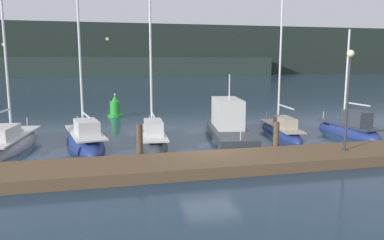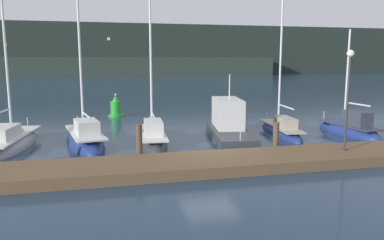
{
  "view_description": "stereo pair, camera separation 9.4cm",
  "coord_description": "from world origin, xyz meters",
  "px_view_note": "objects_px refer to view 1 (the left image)",
  "views": [
    {
      "loc": [
        -4.72,
        -16.18,
        4.47
      ],
      "look_at": [
        0.0,
        3.7,
        1.2
      ],
      "focal_mm": 35.0,
      "sensor_mm": 36.0,
      "label": 1
    },
    {
      "loc": [
        -4.63,
        -16.2,
        4.47
      ],
      "look_at": [
        0.0,
        3.7,
        1.2
      ],
      "focal_mm": 35.0,
      "sensor_mm": 36.0,
      "label": 2
    }
  ],
  "objects_px": {
    "channel_buoy": "(115,108)",
    "dock_lamppost": "(349,85)",
    "sailboat_berth_6": "(349,132)",
    "sailboat_berth_1": "(8,146)",
    "sailboat_berth_3": "(153,141)",
    "motorboat_berth_4": "(229,131)",
    "sailboat_berth_2": "(85,143)",
    "sailboat_berth_5": "(281,131)"
  },
  "relations": [
    {
      "from": "sailboat_berth_1",
      "to": "sailboat_berth_3",
      "type": "relative_size",
      "value": 1.04
    },
    {
      "from": "motorboat_berth_4",
      "to": "dock_lamppost",
      "type": "distance_m",
      "value": 7.38
    },
    {
      "from": "motorboat_berth_4",
      "to": "channel_buoy",
      "type": "distance_m",
      "value": 11.77
    },
    {
      "from": "sailboat_berth_3",
      "to": "sailboat_berth_6",
      "type": "xyz_separation_m",
      "value": [
        12.02,
        -0.12,
        -0.01
      ]
    },
    {
      "from": "sailboat_berth_1",
      "to": "sailboat_berth_5",
      "type": "bearing_deg",
      "value": 0.84
    },
    {
      "from": "sailboat_berth_2",
      "to": "motorboat_berth_4",
      "type": "height_order",
      "value": "sailboat_berth_2"
    },
    {
      "from": "sailboat_berth_2",
      "to": "sailboat_berth_3",
      "type": "relative_size",
      "value": 0.9
    },
    {
      "from": "sailboat_berth_2",
      "to": "sailboat_berth_6",
      "type": "relative_size",
      "value": 1.25
    },
    {
      "from": "sailboat_berth_3",
      "to": "dock_lamppost",
      "type": "bearing_deg",
      "value": -33.59
    },
    {
      "from": "sailboat_berth_6",
      "to": "channel_buoy",
      "type": "relative_size",
      "value": 3.83
    },
    {
      "from": "sailboat_berth_2",
      "to": "sailboat_berth_3",
      "type": "xyz_separation_m",
      "value": [
        3.54,
        -0.42,
        0.02
      ]
    },
    {
      "from": "channel_buoy",
      "to": "sailboat_berth_1",
      "type": "bearing_deg",
      "value": -120.52
    },
    {
      "from": "sailboat_berth_6",
      "to": "channel_buoy",
      "type": "distance_m",
      "value": 17.3
    },
    {
      "from": "sailboat_berth_3",
      "to": "sailboat_berth_5",
      "type": "relative_size",
      "value": 1.08
    },
    {
      "from": "sailboat_berth_6",
      "to": "channel_buoy",
      "type": "height_order",
      "value": "sailboat_berth_6"
    },
    {
      "from": "dock_lamppost",
      "to": "sailboat_berth_3",
      "type": "bearing_deg",
      "value": 146.41
    },
    {
      "from": "motorboat_berth_4",
      "to": "sailboat_berth_5",
      "type": "distance_m",
      "value": 3.61
    },
    {
      "from": "sailboat_berth_3",
      "to": "motorboat_berth_4",
      "type": "bearing_deg",
      "value": 5.61
    },
    {
      "from": "sailboat_berth_6",
      "to": "dock_lamppost",
      "type": "height_order",
      "value": "sailboat_berth_6"
    },
    {
      "from": "motorboat_berth_4",
      "to": "sailboat_berth_3",
      "type": "bearing_deg",
      "value": -174.39
    },
    {
      "from": "sailboat_berth_5",
      "to": "sailboat_berth_6",
      "type": "bearing_deg",
      "value": -15.06
    },
    {
      "from": "sailboat_berth_2",
      "to": "sailboat_berth_6",
      "type": "xyz_separation_m",
      "value": [
        15.56,
        -0.54,
        0.01
      ]
    },
    {
      "from": "sailboat_berth_1",
      "to": "channel_buoy",
      "type": "distance_m",
      "value": 11.36
    },
    {
      "from": "sailboat_berth_1",
      "to": "channel_buoy",
      "type": "height_order",
      "value": "sailboat_berth_1"
    },
    {
      "from": "sailboat_berth_2",
      "to": "sailboat_berth_3",
      "type": "bearing_deg",
      "value": -6.76
    },
    {
      "from": "sailboat_berth_3",
      "to": "channel_buoy",
      "type": "height_order",
      "value": "sailboat_berth_3"
    },
    {
      "from": "sailboat_berth_2",
      "to": "channel_buoy",
      "type": "relative_size",
      "value": 4.79
    },
    {
      "from": "channel_buoy",
      "to": "dock_lamppost",
      "type": "bearing_deg",
      "value": -58.61
    },
    {
      "from": "motorboat_berth_4",
      "to": "channel_buoy",
      "type": "relative_size",
      "value": 4.13
    },
    {
      "from": "sailboat_berth_1",
      "to": "sailboat_berth_5",
      "type": "xyz_separation_m",
      "value": [
        15.43,
        0.23,
        0.03
      ]
    },
    {
      "from": "sailboat_berth_3",
      "to": "motorboat_berth_4",
      "type": "relative_size",
      "value": 1.29
    },
    {
      "from": "sailboat_berth_2",
      "to": "dock_lamppost",
      "type": "relative_size",
      "value": 1.98
    },
    {
      "from": "sailboat_berth_1",
      "to": "motorboat_berth_4",
      "type": "relative_size",
      "value": 1.34
    },
    {
      "from": "sailboat_berth_3",
      "to": "sailboat_berth_6",
      "type": "height_order",
      "value": "sailboat_berth_3"
    },
    {
      "from": "motorboat_berth_4",
      "to": "sailboat_berth_1",
      "type": "bearing_deg",
      "value": 178.63
    },
    {
      "from": "sailboat_berth_6",
      "to": "dock_lamppost",
      "type": "relative_size",
      "value": 1.59
    },
    {
      "from": "sailboat_berth_3",
      "to": "dock_lamppost",
      "type": "xyz_separation_m",
      "value": [
        8.02,
        -5.32,
        3.26
      ]
    },
    {
      "from": "sailboat_berth_5",
      "to": "dock_lamppost",
      "type": "height_order",
      "value": "sailboat_berth_5"
    },
    {
      "from": "sailboat_berth_1",
      "to": "sailboat_berth_6",
      "type": "relative_size",
      "value": 1.45
    },
    {
      "from": "sailboat_berth_1",
      "to": "motorboat_berth_4",
      "type": "height_order",
      "value": "sailboat_berth_1"
    },
    {
      "from": "channel_buoy",
      "to": "dock_lamppost",
      "type": "xyz_separation_m",
      "value": [
        9.65,
        -15.82,
        2.72
      ]
    },
    {
      "from": "sailboat_berth_1",
      "to": "channel_buoy",
      "type": "relative_size",
      "value": 5.54
    }
  ]
}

